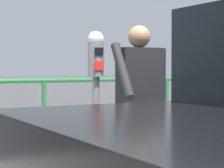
# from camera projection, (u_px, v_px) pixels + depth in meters

# --- Properties ---
(parking_meter) EXTENTS (0.15, 0.16, 1.57)m
(parking_meter) POSITION_uv_depth(u_px,v_px,m) (96.00, 81.00, 4.11)
(parking_meter) COLOR slate
(parking_meter) RESTS_ON sidewalk_curb
(pedestrian_at_meter) EXTENTS (0.62, 0.44, 1.64)m
(pedestrian_at_meter) POSITION_uv_depth(u_px,v_px,m) (139.00, 98.00, 4.33)
(pedestrian_at_meter) COLOR slate
(pedestrian_at_meter) RESTS_ON sidewalk_curb
(background_railing) EXTENTS (24.06, 0.06, 1.09)m
(background_railing) POSITION_uv_depth(u_px,v_px,m) (44.00, 102.00, 5.87)
(background_railing) COLOR #1E602D
(background_railing) RESTS_ON sidewalk_curb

